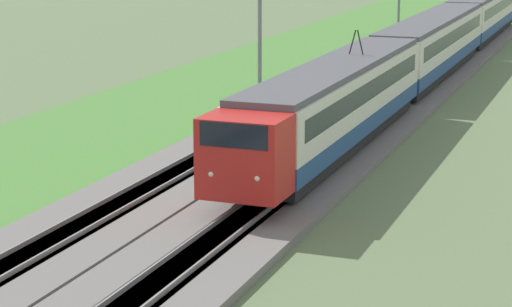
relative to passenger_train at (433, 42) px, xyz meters
The scene contains 7 objects.
ballast_main 5.32m from the passenger_train, 110.99° to the left, with size 240.00×4.40×0.30m.
ballast_adjacent 2.78m from the passenger_train, behind, with size 240.00×4.40×0.30m.
track_main 5.32m from the passenger_train, 110.99° to the left, with size 240.00×1.57×0.45m.
track_adjacent 2.78m from the passenger_train, behind, with size 240.00×1.57×0.45m.
grass_verge 10.18m from the passenger_train, 100.10° to the left, with size 240.00×13.72×0.12m.
passenger_train is the anchor object (origin of this frame).
catenary_mast_mid 13.24m from the passenger_train, 146.40° to the left, with size 0.22×2.56×7.91m.
Camera 1 is at (-9.39, -15.86, 9.86)m, focal length 70.00 mm.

